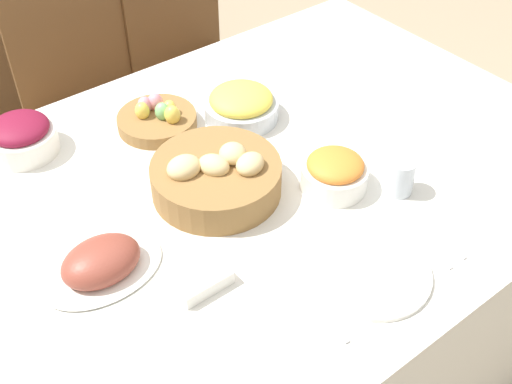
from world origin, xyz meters
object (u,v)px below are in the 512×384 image
Objects in this scene: bread_basket at (216,177)px; dinner_plate at (371,273)px; carrot_bowl at (335,173)px; egg_basket at (157,118)px; fork at (317,309)px; chair_far_center at (93,102)px; chair_far_right at (196,63)px; pineapple_bowl at (241,105)px; beet_salad_bowl at (21,136)px; ham_platter at (101,263)px; butter_dish at (201,280)px; sideboard at (20,15)px; spoon at (429,235)px; drinking_cup at (400,176)px; knife at (420,241)px.

bread_basket reaches higher than dinner_plate.
bread_basket is at bearing 145.57° from carrot_bowl.
fork is (-0.07, -0.70, -0.02)m from egg_basket.
chair_far_center is 1.11m from carrot_bowl.
chair_far_right is 0.82m from pineapple_bowl.
chair_far_center is at bearing 51.44° from beet_salad_bowl.
ham_platter is 0.21m from butter_dish.
chair_far_center reaches higher than egg_basket.
beet_salad_bowl is (-0.51, 0.22, 0.00)m from pineapple_bowl.
chair_far_center reaches higher than carrot_bowl.
sideboard is at bearing 107.09° from chair_far_right.
pineapple_bowl is (0.55, 0.26, 0.02)m from ham_platter.
spoon is (0.05, -0.25, -0.04)m from carrot_bowl.
ham_platter is (-0.51, -1.84, 0.34)m from sideboard.
chair_far_center is 1.22m from drinking_cup.
dinner_plate is 2.74× the size of drinking_cup.
fork and spoon have the same top height.
bread_basket is at bearing -124.46° from chair_far_right.
bread_basket is 1.23× the size of dinner_plate.
egg_basket is at bearing 88.72° from fork.
ham_platter is 0.55m from dinner_plate.
chair_far_center is 1.33m from dinner_plate.
carrot_bowl is at bearing -110.09° from chair_far_right.
bread_basket is 0.29m from butter_dish.
chair_far_right is at bearing 30.54° from beet_salad_bowl.
chair_far_right is 5.36× the size of beet_salad_bowl.
pineapple_bowl is 2.22× the size of drinking_cup.
spoon is (0.18, 0.00, -0.00)m from dinner_plate.
dinner_plate is at bearing 4.58° from fork.
sideboard is 2.21m from fork.
ham_platter is at bearing -134.16° from egg_basket.
knife is (0.25, -0.40, -0.04)m from bread_basket.
chair_far_right is 0.43m from chair_far_center.
bread_basket is 0.42m from drinking_cup.
bread_basket is 1.45× the size of egg_basket.
spoon is (-0.25, -1.30, 0.27)m from chair_far_right.
chair_far_right reaches higher than egg_basket.
chair_far_center is 8.12× the size of butter_dish.
chair_far_center is 1.18m from butter_dish.
knife is at bearing 175.42° from spoon.
chair_far_right is 1.00m from beet_salad_bowl.
fork and knife have the same top height.
spoon is (0.57, -0.82, -0.04)m from beet_salad_bowl.
ham_platter reaches higher than dinner_plate.
butter_dish is at bearing -126.86° from chair_far_right.
butter_dish is (-0.41, -0.06, -0.03)m from carrot_bowl.
bread_basket is at bearing -137.83° from pineapple_bowl.
carrot_bowl is at bearing -66.53° from egg_basket.
dinner_plate is at bearing -175.42° from knife.
pineapple_bowl is at bearing 25.35° from ham_platter.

